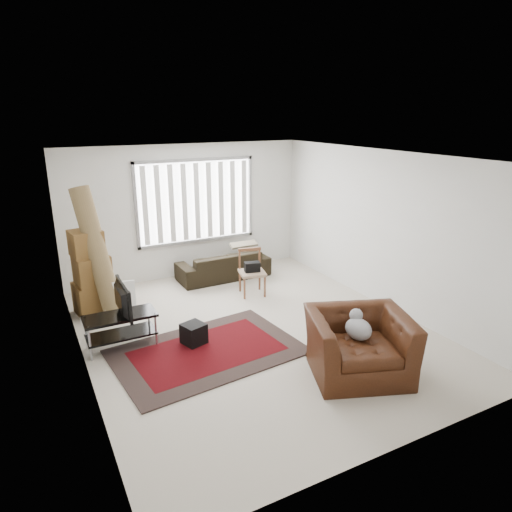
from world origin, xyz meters
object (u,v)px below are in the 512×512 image
Objects in this scene: side_chair at (252,270)px; armchair at (359,341)px; tv_stand at (120,324)px; sofa at (223,261)px; moving_boxes at (91,275)px.

side_chair is 3.08m from armchair.
sofa reaches higher than tv_stand.
moving_boxes is 0.92× the size of armchair.
moving_boxes reaches higher than tv_stand.
moving_boxes is 4.53m from armchair.
sofa is at bearing 112.33° from armchair.
armchair is (-0.02, -3.08, 0.00)m from side_chair.
tv_stand is 0.71× the size of moving_boxes.
sofa is 4.14m from armchair.
moving_boxes is at bearing 95.83° from tv_stand.
tv_stand is 3.37m from armchair.
tv_stand is at bearing -84.17° from moving_boxes.
moving_boxes is 1.69× the size of side_chair.
side_chair is (2.62, 0.94, 0.10)m from tv_stand.
armchair is (0.10, -4.14, 0.11)m from sofa.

